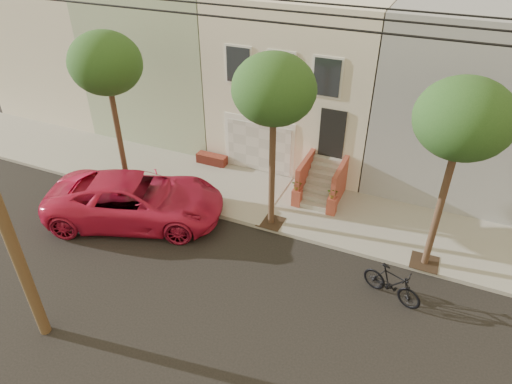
% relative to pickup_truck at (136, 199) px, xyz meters
% --- Properties ---
extents(ground, '(90.00, 90.00, 0.00)m').
position_rel_pickup_truck_xyz_m(ground, '(3.75, -2.25, -0.90)').
color(ground, black).
rests_on(ground, ground).
extents(sidewalk, '(40.00, 3.70, 0.15)m').
position_rel_pickup_truck_xyz_m(sidewalk, '(3.75, 3.10, -0.82)').
color(sidewalk, gray).
rests_on(sidewalk, ground).
extents(house_row, '(33.10, 11.70, 7.00)m').
position_rel_pickup_truck_xyz_m(house_row, '(3.75, 8.94, 2.75)').
color(house_row, '#BDB5A1').
rests_on(house_row, sidewalk).
extents(tree_left, '(2.70, 2.57, 6.30)m').
position_rel_pickup_truck_xyz_m(tree_left, '(-1.75, 1.65, 4.36)').
color(tree_left, '#2D2116').
rests_on(tree_left, sidewalk).
extents(tree_mid, '(2.70, 2.57, 6.30)m').
position_rel_pickup_truck_xyz_m(tree_mid, '(4.75, 1.65, 4.36)').
color(tree_mid, '#2D2116').
rests_on(tree_mid, sidewalk).
extents(tree_right, '(2.70, 2.57, 6.30)m').
position_rel_pickup_truck_xyz_m(tree_right, '(10.25, 1.65, 4.36)').
color(tree_right, '#2D2116').
rests_on(tree_right, sidewalk).
extents(pickup_truck, '(7.07, 4.97, 1.79)m').
position_rel_pickup_truck_xyz_m(pickup_truck, '(0.00, 0.00, 0.00)').
color(pickup_truck, '#BD193E').
rests_on(pickup_truck, ground).
extents(motorcycle, '(1.97, 1.16, 1.14)m').
position_rel_pickup_truck_xyz_m(motorcycle, '(9.44, -0.24, -0.32)').
color(motorcycle, black).
rests_on(motorcycle, ground).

